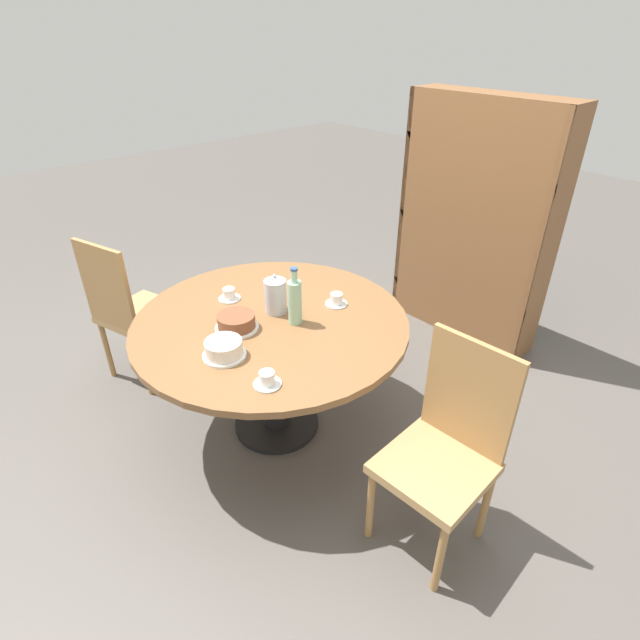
{
  "coord_description": "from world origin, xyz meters",
  "views": [
    {
      "loc": [
        1.79,
        -1.28,
        2.05
      ],
      "look_at": [
        0.0,
        0.34,
        0.58
      ],
      "focal_mm": 28.0,
      "sensor_mm": 36.0,
      "label": 1
    }
  ],
  "objects": [
    {
      "name": "ground_plane",
      "position": [
        0.0,
        0.0,
        0.0
      ],
      "size": [
        14.0,
        14.0,
        0.0
      ],
      "primitive_type": "plane",
      "color": "#56514C"
    },
    {
      "name": "dining_table",
      "position": [
        0.0,
        0.0,
        0.6
      ],
      "size": [
        1.41,
        1.41,
        0.72
      ],
      "color": "black",
      "rests_on": "ground_plane"
    },
    {
      "name": "chair_a",
      "position": [
        -0.97,
        -0.36,
        0.51
      ],
      "size": [
        0.52,
        0.52,
        0.98
      ],
      "rotation": [
        0.0,
        0.0,
        3.43
      ],
      "color": "#A87A47",
      "rests_on": "ground_plane"
    },
    {
      "name": "chair_b",
      "position": [
        1.03,
        0.12,
        0.51
      ],
      "size": [
        0.44,
        0.44,
        0.98
      ],
      "rotation": [
        0.0,
        0.0,
        6.33
      ],
      "color": "#A87A47",
      "rests_on": "ground_plane"
    },
    {
      "name": "bookshelf",
      "position": [
        0.08,
        1.69,
        0.82
      ],
      "size": [
        1.09,
        0.28,
        1.66
      ],
      "rotation": [
        0.0,
        0.0,
        3.14
      ],
      "color": "brown",
      "rests_on": "ground_plane"
    },
    {
      "name": "coffee_pot",
      "position": [
        -0.05,
        0.07,
        0.82
      ],
      "size": [
        0.12,
        0.12,
        0.22
      ],
      "color": "silver",
      "rests_on": "dining_table"
    },
    {
      "name": "water_bottle",
      "position": [
        0.1,
        0.08,
        0.85
      ],
      "size": [
        0.07,
        0.07,
        0.3
      ],
      "color": "#99C6A3",
      "rests_on": "dining_table"
    },
    {
      "name": "cake_main",
      "position": [
        -0.05,
        -0.18,
        0.76
      ],
      "size": [
        0.22,
        0.22,
        0.08
      ],
      "color": "white",
      "rests_on": "dining_table"
    },
    {
      "name": "cake_second",
      "position": [
        0.11,
        -0.35,
        0.76
      ],
      "size": [
        0.2,
        0.2,
        0.08
      ],
      "color": "white",
      "rests_on": "dining_table"
    },
    {
      "name": "cup_a",
      "position": [
        0.11,
        0.36,
        0.75
      ],
      "size": [
        0.12,
        0.12,
        0.07
      ],
      "color": "silver",
      "rests_on": "dining_table"
    },
    {
      "name": "cup_b",
      "position": [
        -0.33,
        -0.04,
        0.75
      ],
      "size": [
        0.12,
        0.12,
        0.07
      ],
      "color": "silver",
      "rests_on": "dining_table"
    },
    {
      "name": "cup_c",
      "position": [
        0.41,
        -0.33,
        0.75
      ],
      "size": [
        0.12,
        0.12,
        0.07
      ],
      "color": "silver",
      "rests_on": "dining_table"
    }
  ]
}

